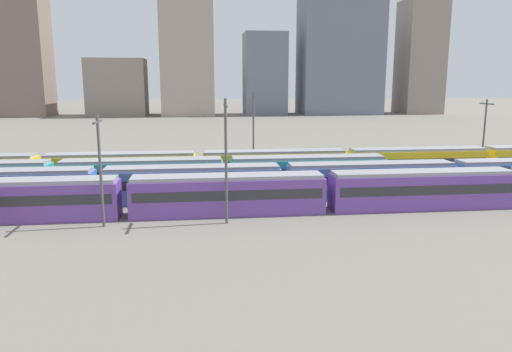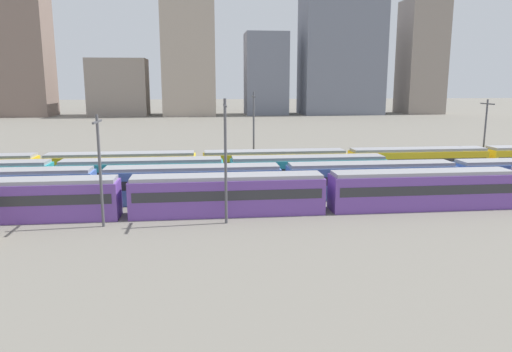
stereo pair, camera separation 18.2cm
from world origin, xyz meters
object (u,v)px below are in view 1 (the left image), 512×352
at_px(catenary_pole_0, 226,156).
at_px(train_track_2, 143,175).
at_px(train_track_3, 347,163).
at_px(catenary_pole_2, 100,165).
at_px(catenary_pole_1, 253,130).
at_px(train_track_0, 327,192).
at_px(catenary_pole_3, 484,131).
at_px(train_track_1, 284,181).

bearing_deg(catenary_pole_0, train_track_2, 122.92).
distance_m(train_track_3, catenary_pole_0, 25.23).
xyz_separation_m(train_track_2, catenary_pole_2, (-1.86, -13.21, 3.42)).
distance_m(catenary_pole_1, catenary_pole_2, 26.52).
xyz_separation_m(train_track_3, catenary_pole_2, (-27.09, -18.41, 3.42)).
height_order(train_track_0, train_track_2, same).
relative_size(train_track_2, train_track_3, 0.50).
distance_m(catenary_pole_0, catenary_pole_3, 42.65).
distance_m(catenary_pole_0, catenary_pole_2, 10.55).
height_order(train_track_3, catenary_pole_1, catenary_pole_1).
bearing_deg(train_track_3, catenary_pole_3, 8.20).
bearing_deg(train_track_2, catenary_pole_2, -98.01).
bearing_deg(train_track_0, catenary_pole_3, 34.40).
bearing_deg(catenary_pole_0, train_track_3, 48.32).
bearing_deg(train_track_2, train_track_1, -18.94).
bearing_deg(catenary_pole_2, train_track_0, 7.88).
bearing_deg(catenary_pole_3, catenary_pole_1, 179.45).
bearing_deg(catenary_pole_3, train_track_0, -145.60).
distance_m(train_track_1, catenary_pole_3, 33.32).
distance_m(train_track_0, catenary_pole_2, 20.77).
bearing_deg(train_track_1, train_track_2, 161.06).
height_order(catenary_pole_1, catenary_pole_3, catenary_pole_1).
xyz_separation_m(train_track_3, catenary_pole_1, (-11.77, 3.23, 4.13)).
height_order(train_track_0, train_track_1, same).
relative_size(train_track_1, train_track_3, 0.66).
distance_m(train_track_2, catenary_pole_3, 46.35).
bearing_deg(catenary_pole_2, train_track_3, 34.20).
relative_size(train_track_0, train_track_1, 1.00).
xyz_separation_m(train_track_2, train_track_3, (25.23, 5.20, 0.00)).
height_order(train_track_2, train_track_3, same).
xyz_separation_m(train_track_1, catenary_pole_3, (30.33, 13.32, 3.57)).
bearing_deg(catenary_pole_2, catenary_pole_1, 54.70).
xyz_separation_m(train_track_0, catenary_pole_2, (-20.29, -2.81, 3.42)).
xyz_separation_m(train_track_0, train_track_1, (-3.28, 5.20, 0.00)).
relative_size(train_track_1, catenary_pole_2, 7.81).
height_order(train_track_3, catenary_pole_2, catenary_pole_2).
distance_m(train_track_3, catenary_pole_1, 12.88).
bearing_deg(train_track_0, catenary_pole_0, -162.95).
bearing_deg(train_track_1, train_track_3, 45.92).
bearing_deg(catenary_pole_1, catenary_pole_2, -125.30).
xyz_separation_m(catenary_pole_0, catenary_pole_3, (36.82, 21.52, -0.50)).
xyz_separation_m(train_track_0, train_track_3, (6.79, 15.60, 0.00)).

